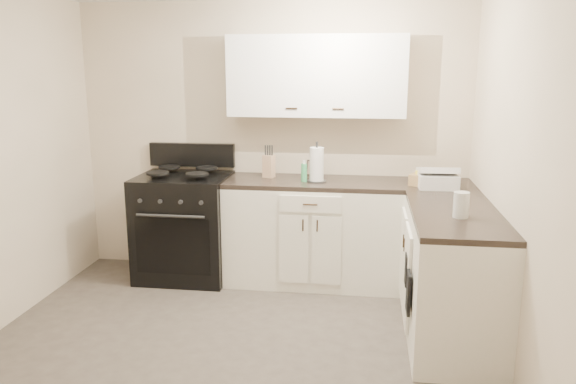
# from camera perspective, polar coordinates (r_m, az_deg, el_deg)

# --- Properties ---
(floor) EXTENTS (3.60, 3.60, 0.00)m
(floor) POSITION_cam_1_polar(r_m,az_deg,el_deg) (3.94, -6.03, -16.64)
(floor) COLOR #473F38
(floor) RESTS_ON ground
(wall_back) EXTENTS (3.60, 0.00, 3.60)m
(wall_back) POSITION_cam_1_polar(r_m,az_deg,el_deg) (5.25, -1.65, 5.28)
(wall_back) COLOR beige
(wall_back) RESTS_ON ground
(wall_right) EXTENTS (0.00, 3.60, 3.60)m
(wall_right) POSITION_cam_1_polar(r_m,az_deg,el_deg) (3.53, 23.15, 0.59)
(wall_right) COLOR beige
(wall_right) RESTS_ON ground
(wall_front) EXTENTS (3.60, 0.00, 3.60)m
(wall_front) POSITION_cam_1_polar(r_m,az_deg,el_deg) (1.88, -20.25, -9.22)
(wall_front) COLOR beige
(wall_front) RESTS_ON ground
(base_cabinets_back) EXTENTS (1.55, 0.60, 0.90)m
(base_cabinets_back) POSITION_cam_1_polar(r_m,az_deg,el_deg) (5.07, 2.60, -4.25)
(base_cabinets_back) COLOR white
(base_cabinets_back) RESTS_ON floor
(base_cabinets_right) EXTENTS (0.60, 1.90, 0.90)m
(base_cabinets_right) POSITION_cam_1_polar(r_m,az_deg,el_deg) (4.48, 15.73, -7.05)
(base_cabinets_right) COLOR white
(base_cabinets_right) RESTS_ON floor
(countertop_back) EXTENTS (1.55, 0.60, 0.04)m
(countertop_back) POSITION_cam_1_polar(r_m,az_deg,el_deg) (4.95, 2.65, 0.96)
(countertop_back) COLOR black
(countertop_back) RESTS_ON base_cabinets_back
(countertop_right) EXTENTS (0.60, 1.90, 0.04)m
(countertop_right) POSITION_cam_1_polar(r_m,az_deg,el_deg) (4.35, 16.10, -1.20)
(countertop_right) COLOR black
(countertop_right) RESTS_ON base_cabinets_right
(upper_cabinets) EXTENTS (1.55, 0.30, 0.70)m
(upper_cabinets) POSITION_cam_1_polar(r_m,az_deg,el_deg) (5.00, 2.92, 11.69)
(upper_cabinets) COLOR white
(upper_cabinets) RESTS_ON wall_back
(stove) EXTENTS (0.82, 0.70, 0.99)m
(stove) POSITION_cam_1_polar(r_m,az_deg,el_deg) (5.28, -10.41, -3.65)
(stove) COLOR black
(stove) RESTS_ON floor
(knife_block) EXTENTS (0.12, 0.11, 0.20)m
(knife_block) POSITION_cam_1_polar(r_m,az_deg,el_deg) (5.07, -1.96, 2.63)
(knife_block) COLOR #D7AD84
(knife_block) RESTS_ON countertop_back
(paper_towel) EXTENTS (0.16, 0.16, 0.30)m
(paper_towel) POSITION_cam_1_polar(r_m,az_deg,el_deg) (4.88, 2.94, 2.79)
(paper_towel) COLOR white
(paper_towel) RESTS_ON countertop_back
(soap_bottle) EXTENTS (0.06, 0.06, 0.16)m
(soap_bottle) POSITION_cam_1_polar(r_m,az_deg,el_deg) (4.89, 1.64, 1.98)
(soap_bottle) COLOR #44B26B
(soap_bottle) RESTS_ON countertop_back
(picture_frame) EXTENTS (0.12, 0.08, 0.14)m
(picture_frame) POSITION_cam_1_polar(r_m,az_deg,el_deg) (5.17, 2.47, 2.47)
(picture_frame) COLOR black
(picture_frame) RESTS_ON countertop_back
(wicker_basket) EXTENTS (0.34, 0.29, 0.09)m
(wicker_basket) POSITION_cam_1_polar(r_m,az_deg,el_deg) (4.86, 14.08, 1.17)
(wicker_basket) COLOR tan
(wicker_basket) RESTS_ON countertop_right
(countertop_grill) EXTENTS (0.33, 0.31, 0.12)m
(countertop_grill) POSITION_cam_1_polar(r_m,az_deg,el_deg) (4.81, 14.92, 1.13)
(countertop_grill) COLOR white
(countertop_grill) RESTS_ON countertop_right
(glass_jar) EXTENTS (0.13, 0.13, 0.17)m
(glass_jar) POSITION_cam_1_polar(r_m,az_deg,el_deg) (3.90, 17.18, -1.25)
(glass_jar) COLOR silver
(glass_jar) RESTS_ON countertop_right
(oven_mitt_near) EXTENTS (0.02, 0.16, 0.28)m
(oven_mitt_near) POSITION_cam_1_polar(r_m,az_deg,el_deg) (3.88, 12.14, -9.96)
(oven_mitt_near) COLOR black
(oven_mitt_near) RESTS_ON base_cabinets_right
(oven_mitt_far) EXTENTS (0.02, 0.13, 0.22)m
(oven_mitt_far) POSITION_cam_1_polar(r_m,az_deg,el_deg) (4.08, 11.94, -7.74)
(oven_mitt_far) COLOR black
(oven_mitt_far) RESTS_ON base_cabinets_right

